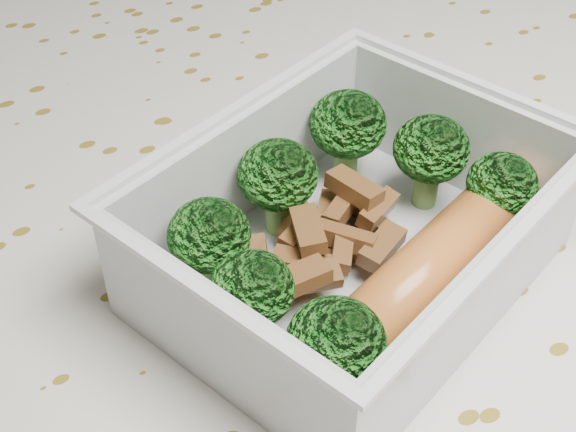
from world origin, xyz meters
TOP-DOWN VIEW (x-y plane):
  - dining_table at (0.00, 0.00)m, footprint 1.40×0.90m
  - tablecloth at (0.00, 0.00)m, footprint 1.46×0.96m
  - lunch_container at (0.02, -0.03)m, footprint 0.22×0.20m
  - broccoli_florets at (0.01, -0.02)m, footprint 0.17×0.15m
  - meat_pile at (0.00, -0.02)m, footprint 0.11×0.07m
  - sausage at (0.03, -0.07)m, footprint 0.16×0.07m

SIDE VIEW (x-z plane):
  - dining_table at x=0.00m, z-range 0.29..1.04m
  - tablecloth at x=0.00m, z-range 0.62..0.81m
  - meat_pile at x=0.00m, z-range 0.76..0.79m
  - lunch_container at x=0.02m, z-range 0.75..0.81m
  - sausage at x=0.03m, z-range 0.77..0.80m
  - broccoli_florets at x=0.01m, z-range 0.77..0.82m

